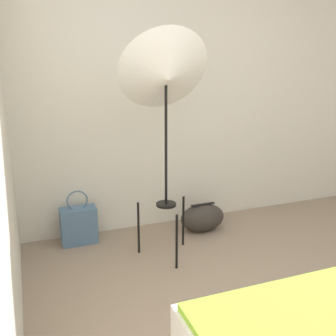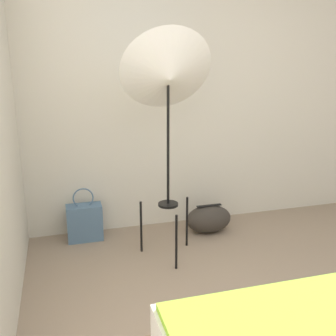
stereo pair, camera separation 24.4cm
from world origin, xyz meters
TOP-DOWN VIEW (x-y plane):
  - wall_back at (0.00, 2.09)m, footprint 8.00×0.05m
  - photo_umbrella at (-0.22, 1.41)m, footprint 0.73×0.50m
  - tote_bag at (-0.88, 1.90)m, footprint 0.32×0.16m
  - duffel_bag at (0.28, 1.75)m, footprint 0.44×0.27m

SIDE VIEW (x-z plane):
  - duffel_bag at x=0.28m, z-range 0.00..0.27m
  - tote_bag at x=-0.88m, z-range -0.08..0.42m
  - wall_back at x=0.00m, z-range 0.00..2.60m
  - photo_umbrella at x=-0.22m, z-range 0.56..2.41m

